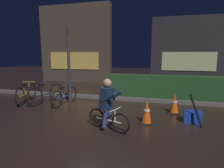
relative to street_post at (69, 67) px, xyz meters
name	(u,v)px	position (x,y,z in m)	size (l,w,h in m)	color
ground_plane	(100,118)	(1.57, -1.20, -1.37)	(40.00, 40.00, 0.00)	black
sidewalk_curb	(117,98)	(1.57, 1.00, -1.31)	(12.00, 0.24, 0.12)	#56544F
hedge_row	(164,87)	(3.37, 1.90, -0.90)	(4.80, 0.70, 0.94)	#214723
storefront_left	(75,44)	(-2.31, 5.30, 1.09)	(4.84, 0.54, 4.96)	#42382D
storefront_right	(188,51)	(4.76, 6.00, 0.63)	(4.35, 0.54, 4.03)	#262328
street_post	(69,67)	(0.00, 0.00, 0.00)	(0.10, 0.10, 2.74)	#2D2D33
parked_bike_leftmost	(26,93)	(-1.67, -0.28, -1.03)	(0.53, 1.61, 0.76)	black
parked_bike_left_mid	(46,94)	(-0.91, -0.17, -1.02)	(0.53, 1.64, 0.77)	black
parked_bike_center_left	(65,96)	(-0.10, -0.21, -1.05)	(0.46, 1.51, 0.70)	black
traffic_cone_near	(147,112)	(2.91, -1.30, -1.07)	(0.36, 0.36, 0.63)	black
traffic_cone_far	(174,104)	(3.67, -0.21, -1.07)	(0.36, 0.36, 0.63)	black
blue_crate	(192,117)	(4.09, -0.90, -1.22)	(0.44, 0.32, 0.30)	#193DB7
cyclist	(108,104)	(2.03, -1.95, -0.74)	(1.13, 0.64, 1.25)	black
closed_umbrella	(196,111)	(4.12, -1.15, -0.98)	(0.05, 0.05, 0.85)	black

